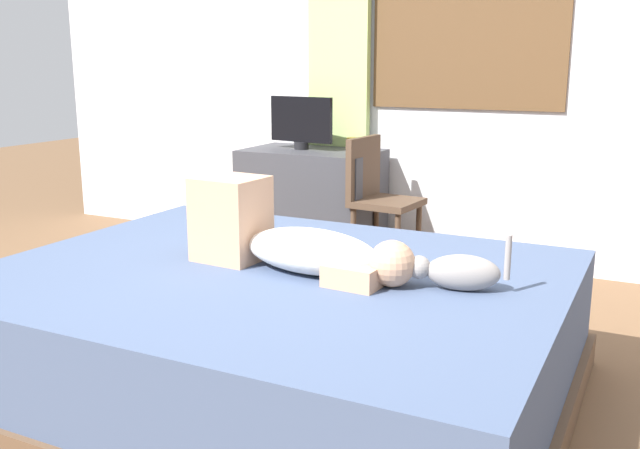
{
  "coord_description": "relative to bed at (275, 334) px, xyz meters",
  "views": [
    {
      "loc": [
        1.41,
        -2.09,
        1.32
      ],
      "look_at": [
        0.16,
        0.4,
        0.68
      ],
      "focal_mm": 39.72,
      "sensor_mm": 36.0,
      "label": 1
    }
  ],
  "objects": [
    {
      "name": "person_lying",
      "position": [
        0.05,
        0.04,
        0.38
      ],
      "size": [
        0.94,
        0.32,
        0.34
      ],
      "color": "silver",
      "rests_on": "bed"
    },
    {
      "name": "bed",
      "position": [
        0.0,
        0.0,
        0.0
      ],
      "size": [
        2.25,
        1.78,
        0.53
      ],
      "color": "brown",
      "rests_on": "ground"
    },
    {
      "name": "back_wall_with_window",
      "position": [
        -0.06,
        2.31,
        1.19
      ],
      "size": [
        6.4,
        0.14,
        2.9
      ],
      "color": "silver",
      "rests_on": "ground"
    },
    {
      "name": "tv_monitor",
      "position": [
        -0.9,
        1.91,
        0.66
      ],
      "size": [
        0.48,
        0.1,
        0.35
      ],
      "color": "black",
      "rests_on": "desk"
    },
    {
      "name": "desk",
      "position": [
        -0.82,
        1.91,
        0.11
      ],
      "size": [
        0.9,
        0.56,
        0.74
      ],
      "color": "#38383D",
      "rests_on": "ground"
    },
    {
      "name": "cat",
      "position": [
        0.71,
        0.08,
        0.33
      ],
      "size": [
        0.35,
        0.17,
        0.21
      ],
      "color": "gray",
      "rests_on": "bed"
    },
    {
      "name": "cup",
      "position": [
        -0.6,
        2.08,
        0.52
      ],
      "size": [
        0.08,
        0.08,
        0.08
      ],
      "primitive_type": "cylinder",
      "color": "gold",
      "rests_on": "desk"
    },
    {
      "name": "curtain_left",
      "position": [
        -0.75,
        2.19,
        1.01
      ],
      "size": [
        0.44,
        0.06,
        2.54
      ],
      "primitive_type": "cube",
      "color": "#ADCC75",
      "rests_on": "ground"
    },
    {
      "name": "chair_by_desk",
      "position": [
        -0.28,
        1.76,
        0.25
      ],
      "size": [
        0.41,
        0.41,
        0.86
      ],
      "color": "#4C3828",
      "rests_on": "ground"
    },
    {
      "name": "ground_plane",
      "position": [
        -0.06,
        -0.2,
        -0.26
      ],
      "size": [
        16.0,
        16.0,
        0.0
      ],
      "primitive_type": "plane",
      "color": "brown"
    }
  ]
}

